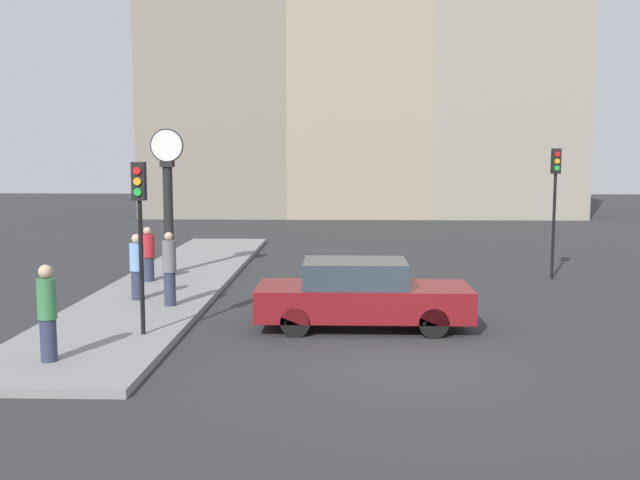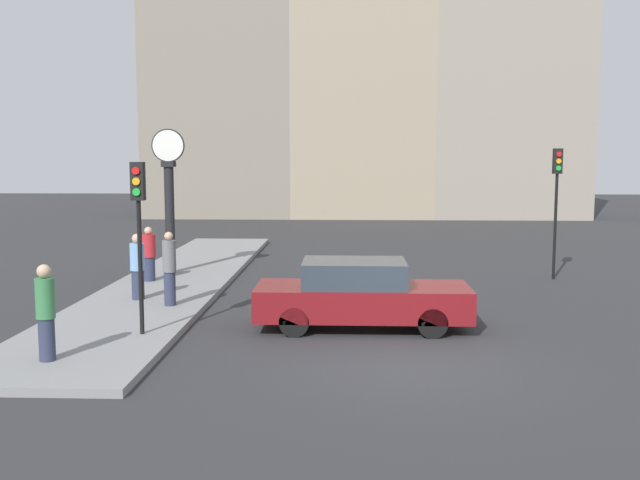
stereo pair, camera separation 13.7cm
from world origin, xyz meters
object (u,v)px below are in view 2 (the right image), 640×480
Objects in this scene: pedestrian_grey_jacket at (169,268)px; pedestrian_blue_stripe at (137,267)px; sedan_car at (360,295)px; pedestrian_green_hoodie at (46,312)px; street_clock at (169,200)px; traffic_light_near at (139,211)px; pedestrian_red_top at (149,254)px; traffic_light_far at (557,186)px.

pedestrian_blue_stripe is (-0.99, 0.72, -0.07)m from pedestrian_grey_jacket.
sedan_car is 6.44m from pedestrian_green_hoodie.
traffic_light_near is at bearing -80.28° from street_clock.
pedestrian_red_top is at bearing 93.22° from pedestrian_green_hoodie.
pedestrian_green_hoodie is at bearing -101.83° from pedestrian_grey_jacket.
pedestrian_grey_jacket is 1.08× the size of pedestrian_blue_stripe.
pedestrian_grey_jacket is (-10.61, -5.02, -1.79)m from traffic_light_far.
traffic_light_near is 3.22m from pedestrian_grey_jacket.
street_clock is at bearing 99.72° from traffic_light_near.
pedestrian_red_top is (-1.58, 6.19, -1.73)m from traffic_light_near.
traffic_light_near is 2.09× the size of pedestrian_blue_stripe.
traffic_light_far is at bearing 47.34° from sedan_car.
traffic_light_near is at bearing -87.50° from pedestrian_grey_jacket.
traffic_light_near is (-4.45, -1.27, 1.91)m from sedan_car.
sedan_car is 1.33× the size of traffic_light_near.
traffic_light_far is 0.90× the size of street_clock.
pedestrian_red_top is at bearing -100.13° from street_clock.
traffic_light_far is 11.88m from pedestrian_grey_jacket.
pedestrian_grey_jacket is 1.23m from pedestrian_blue_stripe.
pedestrian_grey_jacket reaches higher than pedestrian_blue_stripe.
pedestrian_grey_jacket is 3.70m from pedestrian_red_top.
street_clock is (-5.77, 6.41, 1.68)m from sedan_car.
traffic_light_near is 13.08m from traffic_light_far.
pedestrian_blue_stripe is 2.72m from pedestrian_red_top.
pedestrian_green_hoodie is (-1.00, -4.76, -0.03)m from pedestrian_grey_jacket.
pedestrian_red_top is (-1.46, 3.40, -0.13)m from pedestrian_grey_jacket.
pedestrian_green_hoodie is 8.17m from pedestrian_red_top.
pedestrian_blue_stripe is (-11.60, -4.31, -1.86)m from traffic_light_far.
pedestrian_grey_jacket is (1.19, -4.88, -1.37)m from street_clock.
traffic_light_far reaches higher than pedestrian_blue_stripe.
pedestrian_green_hoodie is at bearing -139.89° from traffic_light_far.
pedestrian_grey_jacket reaches higher than pedestrian_green_hoodie.
pedestrian_grey_jacket is at bearing -35.79° from pedestrian_blue_stripe.
pedestrian_blue_stripe is at bearing -159.64° from traffic_light_far.
pedestrian_blue_stripe is at bearing 107.60° from traffic_light_near.
pedestrian_green_hoodie reaches higher than sedan_car.
street_clock is 9.74m from pedestrian_green_hoodie.
traffic_light_far is 11.81m from street_clock.
pedestrian_red_top is at bearing 104.30° from traffic_light_near.
sedan_car is 1.16× the size of traffic_light_far.
traffic_light_far is at bearing 25.32° from pedestrian_grey_jacket.
traffic_light_near is 2.79m from pedestrian_green_hoodie.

